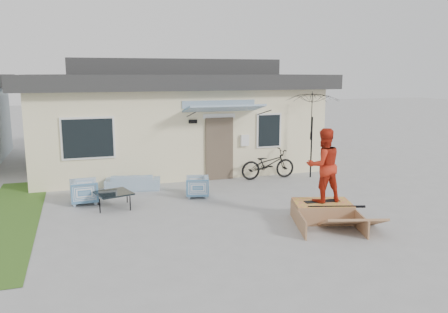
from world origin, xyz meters
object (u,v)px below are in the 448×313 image
object	(u,v)px
skater	(324,164)
armchair_right	(197,186)
armchair_left	(84,190)
patio_umbrella	(312,127)
skate_ramp	(322,211)
coffee_table	(114,200)
bicycle	(268,161)
loveseat	(133,179)
skateboard	(322,201)

from	to	relation	value
skater	armchair_right	bearing A→B (deg)	-49.88
armchair_left	patio_umbrella	bearing A→B (deg)	-85.85
armchair_left	skate_ramp	xyz separation A→B (m)	(5.51, -3.33, -0.14)
armchair_left	coffee_table	distance (m)	1.02
coffee_table	bicycle	bearing A→B (deg)	19.17
loveseat	armchair_right	distance (m)	2.21
patio_umbrella	skater	bearing A→B (deg)	-115.40
loveseat	armchair_left	xyz separation A→B (m)	(-1.45, -1.10, 0.04)
armchair_left	bicycle	xyz separation A→B (m)	(6.01, 1.15, 0.25)
armchair_left	coffee_table	xyz separation A→B (m)	(0.74, -0.68, -0.15)
skater	bicycle	bearing A→B (deg)	-95.02
skateboard	skater	world-z (taller)	skater
armchair_right	bicycle	world-z (taller)	bicycle
skate_ramp	skater	xyz separation A→B (m)	(0.01, 0.04, 1.18)
coffee_table	skate_ramp	distance (m)	5.45
coffee_table	skate_ramp	xyz separation A→B (m)	(4.77, -2.65, 0.01)
patio_umbrella	armchair_right	bearing A→B (deg)	-164.52
skateboard	armchair_right	bearing A→B (deg)	132.97
skate_ramp	skater	distance (m)	1.18
coffee_table	skate_ramp	world-z (taller)	skate_ramp
patio_umbrella	skate_ramp	xyz separation A→B (m)	(-1.99, -4.21, -1.52)
loveseat	skater	bearing A→B (deg)	144.20
armchair_right	skateboard	xyz separation A→B (m)	(2.38, -2.96, 0.15)
loveseat	bicycle	world-z (taller)	bicycle
bicycle	loveseat	bearing A→B (deg)	90.34
bicycle	patio_umbrella	xyz separation A→B (m)	(1.49, -0.27, 1.13)
armchair_right	coffee_table	size ratio (longest dim) A/B	0.77
coffee_table	skateboard	size ratio (longest dim) A/B	0.98
armchair_left	skate_ramp	distance (m)	6.44
patio_umbrella	skater	world-z (taller)	skater
armchair_right	skateboard	size ratio (longest dim) A/B	0.76
armchair_right	patio_umbrella	bearing A→B (deg)	119.74
skate_ramp	armchair_right	bearing A→B (deg)	144.34
loveseat	coffee_table	bearing A→B (deg)	79.66
armchair_right	skateboard	world-z (taller)	armchair_right
loveseat	coffee_table	size ratio (longest dim) A/B	1.93
skateboard	coffee_table	bearing A→B (deg)	155.59
loveseat	bicycle	bearing A→B (deg)	-168.06
armchair_left	armchair_right	xyz separation A→B (m)	(3.14, -0.32, -0.03)
patio_umbrella	skater	xyz separation A→B (m)	(-1.98, -4.17, -0.34)
loveseat	skate_ramp	bearing A→B (deg)	143.82
loveseat	coffee_table	world-z (taller)	loveseat
loveseat	skater	world-z (taller)	skater
patio_umbrella	skater	distance (m)	4.63
bicycle	skate_ramp	distance (m)	4.52
skate_ramp	skateboard	size ratio (longest dim) A/B	2.06
armchair_left	skateboard	world-z (taller)	armchair_left
skate_ramp	skateboard	world-z (taller)	skateboard
skater	patio_umbrella	bearing A→B (deg)	-114.09
armchair_right	skater	size ratio (longest dim) A/B	0.37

